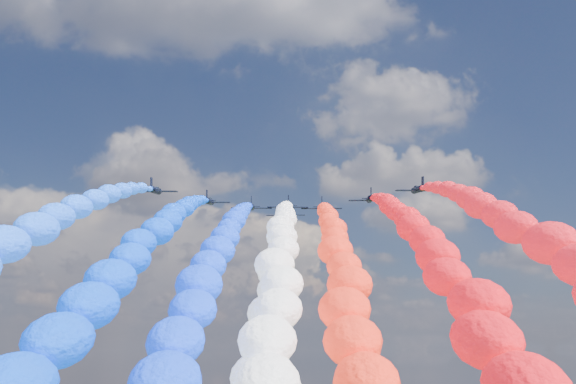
# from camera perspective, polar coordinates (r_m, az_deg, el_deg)

# --- Properties ---
(jet_0) EXTENTS (10.06, 13.60, 4.94)m
(jet_0) POSITION_cam_1_polar(r_m,az_deg,el_deg) (156.55, -10.60, 0.14)
(jet_0) COLOR black
(trail_0) EXTENTS (5.94, 106.71, 41.55)m
(trail_0) POSITION_cam_1_polar(r_m,az_deg,el_deg) (99.96, -17.26, -3.30)
(trail_0) COLOR blue
(jet_1) EXTENTS (9.91, 13.49, 4.94)m
(jet_1) POSITION_cam_1_polar(r_m,az_deg,el_deg) (166.42, -6.34, -0.75)
(jet_1) COLOR black
(trail_1) EXTENTS (5.94, 106.71, 41.55)m
(trail_1) POSITION_cam_1_polar(r_m,az_deg,el_deg) (108.83, -10.18, -4.38)
(trail_1) COLOR #053BDF
(jet_2) EXTENTS (10.40, 13.85, 4.94)m
(jet_2) POSITION_cam_1_polar(r_m,az_deg,el_deg) (172.25, -2.93, -1.22)
(jet_2) COLOR black
(trail_2) EXTENTS (5.94, 106.71, 41.55)m
(trail_2) POSITION_cam_1_polar(r_m,az_deg,el_deg) (114.23, -4.85, -4.91)
(trail_2) COLOR #0E36E6
(jet_3) EXTENTS (10.61, 13.99, 4.94)m
(jet_3) POSITION_cam_1_polar(r_m,az_deg,el_deg) (170.97, -0.04, -1.15)
(jet_3) COLOR black
(trail_3) EXTENTS (5.94, 106.71, 41.55)m
(trail_3) POSITION_cam_1_polar(r_m,az_deg,el_deg) (112.77, -0.48, -4.85)
(trail_3) COLOR white
(jet_4) EXTENTS (10.43, 13.87, 4.94)m
(jet_4) POSITION_cam_1_polar(r_m,az_deg,el_deg) (181.19, -0.14, -1.80)
(jet_4) COLOR black
(trail_4) EXTENTS (5.94, 106.71, 41.55)m
(trail_4) POSITION_cam_1_polar(r_m,az_deg,el_deg) (123.09, -0.59, -5.50)
(trail_4) COLOR white
(jet_5) EXTENTS (9.91, 13.49, 4.94)m
(jet_5) POSITION_cam_1_polar(r_m,az_deg,el_deg) (172.68, 2.70, -1.25)
(jet_5) COLOR black
(trail_5) EXTENTS (5.94, 106.71, 41.55)m
(trail_5) POSITION_cam_1_polar(r_m,az_deg,el_deg) (114.53, 3.68, -4.95)
(trail_5) COLOR #FB2917
(jet_6) EXTENTS (10.37, 13.83, 4.94)m
(jet_6) POSITION_cam_1_polar(r_m,az_deg,el_deg) (164.08, 6.58, -0.58)
(jet_6) COLOR black
(trail_6) EXTENTS (5.94, 106.71, 41.55)m
(trail_6) POSITION_cam_1_polar(r_m,az_deg,el_deg) (106.24, 9.78, -4.20)
(trail_6) COLOR red
(jet_7) EXTENTS (10.33, 13.80, 4.94)m
(jet_7) POSITION_cam_1_polar(r_m,az_deg,el_deg) (155.61, 10.39, 0.20)
(jet_7) COLOR black
(trail_7) EXTENTS (5.94, 106.71, 41.55)m
(trail_7) POSITION_cam_1_polar(r_m,az_deg,el_deg) (98.48, 16.09, -3.24)
(trail_7) COLOR red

